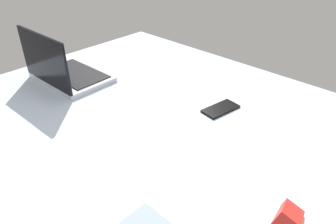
% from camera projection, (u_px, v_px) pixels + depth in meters
% --- Properties ---
extents(bed_mattress, '(1.80, 1.40, 0.18)m').
position_uv_depth(bed_mattress, '(170.00, 164.00, 1.04)').
color(bed_mattress, silver).
rests_on(bed_mattress, ground).
extents(laptop, '(0.34, 0.24, 0.23)m').
position_uv_depth(laptop, '(65.00, 72.00, 1.34)').
color(laptop, '#B7BABC').
rests_on(laptop, bed_mattress).
extents(cell_phone, '(0.09, 0.15, 0.01)m').
position_uv_depth(cell_phone, '(221.00, 109.00, 1.16)').
color(cell_phone, black).
rests_on(cell_phone, bed_mattress).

